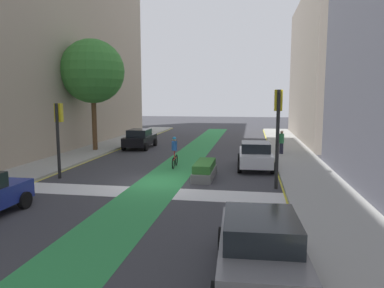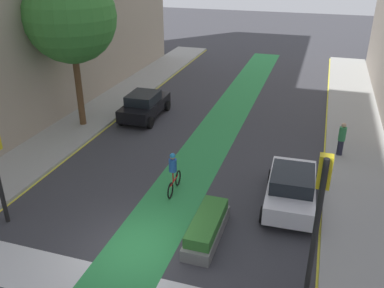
{
  "view_description": "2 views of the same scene",
  "coord_description": "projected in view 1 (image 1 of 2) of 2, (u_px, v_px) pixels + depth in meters",
  "views": [
    {
      "loc": [
        4.51,
        -16.72,
        4.16
      ],
      "look_at": [
        0.76,
        5.55,
        1.19
      ],
      "focal_mm": 33.36,
      "sensor_mm": 36.0,
      "label": 1
    },
    {
      "loc": [
        5.2,
        -10.1,
        9.26
      ],
      "look_at": [
        0.22,
        5.61,
        1.42
      ],
      "focal_mm": 38.56,
      "sensor_mm": 36.0,
      "label": 2
    }
  ],
  "objects": [
    {
      "name": "street_tree_near",
      "position": [
        93.0,
        72.0,
        26.73
      ],
      "size": [
        4.77,
        4.77,
        8.33
      ],
      "color": "brown",
      "rests_on": "sidewalk_left"
    },
    {
      "name": "curb_stripe_left",
      "position": [
        47.0,
        177.0,
        18.62
      ],
      "size": [
        0.16,
        60.0,
        0.01
      ],
      "primitive_type": "cube",
      "color": "yellow",
      "rests_on": "ground_plane"
    },
    {
      "name": "curb_stripe_right",
      "position": [
        283.0,
        187.0,
        16.64
      ],
      "size": [
        0.16,
        60.0,
        0.01
      ],
      "primitive_type": "cube",
      "color": "yellow",
      "rests_on": "ground_plane"
    },
    {
      "name": "car_grey_right_near",
      "position": [
        260.0,
        247.0,
        8.08
      ],
      "size": [
        2.17,
        4.27,
        1.57
      ],
      "color": "slate",
      "rests_on": "ground_plane"
    },
    {
      "name": "cyclist_in_lane",
      "position": [
        175.0,
        151.0,
        21.16
      ],
      "size": [
        0.32,
        1.73,
        1.86
      ],
      "color": "black",
      "rests_on": "ground_plane"
    },
    {
      "name": "traffic_signal_near_left",
      "position": [
        59.0,
        126.0,
        18.2
      ],
      "size": [
        0.35,
        0.52,
        3.86
      ],
      "color": "black",
      "rests_on": "ground_plane"
    },
    {
      "name": "sidewalk_right",
      "position": [
        316.0,
        187.0,
        16.39
      ],
      "size": [
        3.0,
        60.0,
        0.15
      ],
      "primitive_type": "cube",
      "color": "#9E9E99",
      "rests_on": "ground_plane"
    },
    {
      "name": "bike_lane_paint",
      "position": [
        161.0,
        182.0,
        17.61
      ],
      "size": [
        2.4,
        60.0,
        0.01
      ],
      "primitive_type": "cube",
      "color": "#2D8C47",
      "rests_on": "ground_plane"
    },
    {
      "name": "crosswalk_band",
      "position": [
        147.0,
        192.0,
        15.68
      ],
      "size": [
        12.0,
        1.8,
        0.01
      ],
      "primitive_type": "cube",
      "color": "silver",
      "rests_on": "ground_plane"
    },
    {
      "name": "traffic_signal_near_right",
      "position": [
        278.0,
        120.0,
        16.06
      ],
      "size": [
        0.35,
        0.52,
        4.5
      ],
      "color": "black",
      "rests_on": "ground_plane"
    },
    {
      "name": "sidewalk_left",
      "position": [
        21.0,
        175.0,
        18.86
      ],
      "size": [
        3.0,
        60.0,
        0.15
      ],
      "primitive_type": "cube",
      "color": "#9E9E99",
      "rests_on": "ground_plane"
    },
    {
      "name": "car_black_left_far",
      "position": [
        140.0,
        139.0,
        29.2
      ],
      "size": [
        2.09,
        4.24,
        1.57
      ],
      "color": "black",
      "rests_on": "ground_plane"
    },
    {
      "name": "car_white_right_far",
      "position": [
        255.0,
        155.0,
        20.88
      ],
      "size": [
        2.15,
        4.26,
        1.57
      ],
      "color": "silver",
      "rests_on": "ground_plane"
    },
    {
      "name": "pedestrian_sidewalk_right_a",
      "position": [
        282.0,
        142.0,
        25.41
      ],
      "size": [
        0.34,
        0.34,
        1.66
      ],
      "color": "#262638",
      "rests_on": "sidewalk_right"
    },
    {
      "name": "ground_plane",
      "position": [
        158.0,
        182.0,
        17.63
      ],
      "size": [
        120.0,
        120.0,
        0.0
      ],
      "primitive_type": "plane",
      "color": "#38383D"
    },
    {
      "name": "median_planter",
      "position": [
        205.0,
        170.0,
        18.49
      ],
      "size": [
        0.98,
        3.02,
        0.85
      ],
      "color": "slate",
      "rests_on": "ground_plane"
    }
  ]
}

